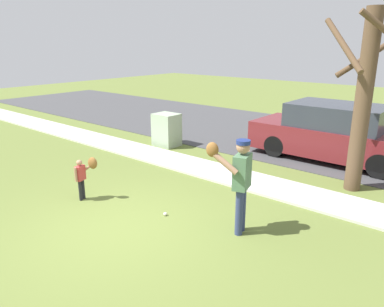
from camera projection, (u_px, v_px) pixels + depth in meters
ground_plane at (226, 177)px, 9.45m from camera, size 48.00×48.00×0.00m
sidewalk_strip at (229, 175)px, 9.52m from camera, size 36.00×1.20×0.06m
road_surface at (308, 139)px, 13.19m from camera, size 36.00×6.80×0.02m
person_adult at (239, 176)px, 6.41m from camera, size 0.67×0.77×1.73m
person_child at (84, 172)px, 7.94m from camera, size 0.41×0.45×0.97m
baseball at (165, 214)px, 7.35m from camera, size 0.07×0.07×0.07m
utility_cabinet at (167, 130)px, 12.21m from camera, size 0.78×0.67×1.08m
street_tree_near at (364, 97)px, 8.07m from camera, size 1.84×1.87×4.04m
parked_suv_maroon at (335, 134)px, 10.65m from camera, size 4.70×1.90×1.63m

